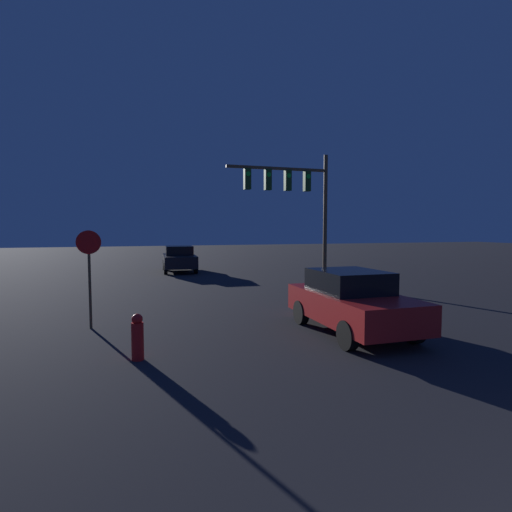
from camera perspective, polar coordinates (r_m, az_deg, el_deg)
The scene contains 5 objects.
car_near at distance 10.31m, azimuth 13.50°, elevation -6.28°, with size 1.92×3.97×1.55m.
car_far at distance 24.42m, azimuth -10.90°, elevation -0.35°, with size 2.07×4.06×1.55m.
traffic_signal_mast at distance 18.21m, azimuth 5.60°, elevation 8.91°, with size 4.78×0.30×5.96m.
stop_sign at distance 11.13m, azimuth -22.73°, elevation -0.83°, with size 0.61×0.07×2.56m.
fire_hydrant at distance 8.38m, azimuth -16.57°, elevation -11.05°, with size 0.24×0.24×0.93m.
Camera 1 is at (-4.03, -0.30, 2.61)m, focal length 28.00 mm.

